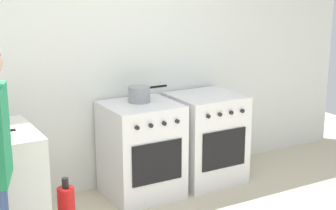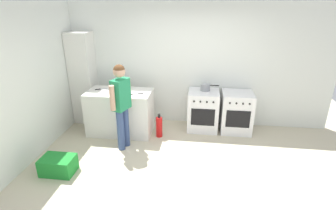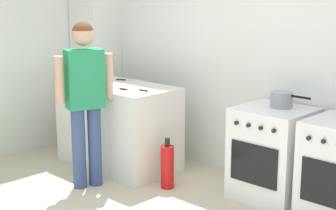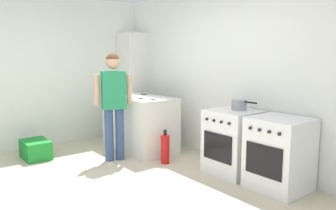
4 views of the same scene
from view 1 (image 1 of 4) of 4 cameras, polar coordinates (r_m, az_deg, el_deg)
name	(u,v)px [view 1 (image 1 of 4)]	position (r m, az deg, el deg)	size (l,w,h in m)	color
back_wall	(85,50)	(4.62, -9.14, 6.00)	(6.00, 0.10, 2.60)	silver
oven_left	(141,150)	(4.63, -3.00, -4.95)	(0.63, 0.62, 0.85)	white
oven_right	(206,138)	(4.97, 4.19, -3.63)	(0.63, 0.62, 0.85)	white
pot	(139,94)	(4.57, -3.19, 1.21)	(0.38, 0.20, 0.14)	gray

